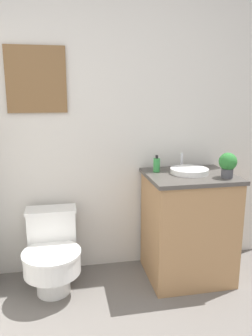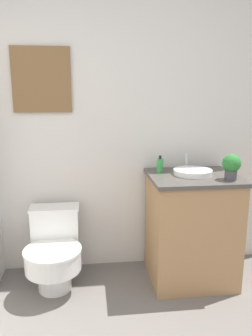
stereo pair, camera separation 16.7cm
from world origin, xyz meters
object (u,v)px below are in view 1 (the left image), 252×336
Objects in this scene: toilet at (52,253)px; soap_bottle at (157,165)px; sink at (189,171)px; potted_plant at (228,164)px.

soap_bottle is at bearing 7.19° from toilet.
sink is (1.06, 0.01, 0.58)m from toilet.
sink reaches higher than toilet.
sink is at bearing 141.77° from potted_plant.
toilet is 1.80× the size of sink.
potted_plant is (1.28, -0.17, 0.66)m from toilet.
potted_plant is (0.45, -0.27, 0.05)m from soap_bottle.
toilet is 1.03m from soap_bottle.
sink is at bearing -22.84° from soap_bottle.
soap_bottle is 0.72× the size of potted_plant.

